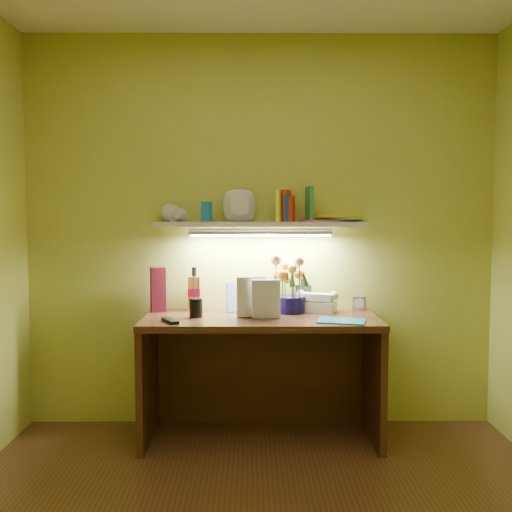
{
  "coord_description": "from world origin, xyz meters",
  "views": [
    {
      "loc": [
        -0.05,
        -2.17,
        1.35
      ],
      "look_at": [
        -0.03,
        1.35,
        1.1
      ],
      "focal_mm": 40.0,
      "sensor_mm": 36.0,
      "label": 1
    }
  ],
  "objects": [
    {
      "name": "desk_clock",
      "position": [
        0.63,
        1.45,
        0.79
      ],
      "size": [
        0.09,
        0.05,
        0.09
      ],
      "primitive_type": "cube",
      "rotation": [
        0.0,
        0.0,
        -0.05
      ],
      "color": "silver",
      "rests_on": "desk"
    },
    {
      "name": "desk_book_b",
      "position": [
        -0.05,
        1.14,
        0.86
      ],
      "size": [
        0.17,
        0.02,
        0.23
      ],
      "primitive_type": "imported",
      "rotation": [
        0.0,
        0.0,
        -0.03
      ],
      "color": "silver",
      "rests_on": "desk"
    },
    {
      "name": "wall_shelf",
      "position": [
        0.01,
        1.38,
        1.33
      ],
      "size": [
        1.31,
        0.32,
        0.25
      ],
      "color": "silver",
      "rests_on": "ground"
    },
    {
      "name": "blue_folder",
      "position": [
        0.46,
        1.04,
        0.75
      ],
      "size": [
        0.31,
        0.26,
        0.01
      ],
      "primitive_type": "cube",
      "rotation": [
        0.0,
        0.0,
        -0.27
      ],
      "color": "#1E80B9",
      "rests_on": "desk"
    },
    {
      "name": "telephone",
      "position": [
        0.36,
        1.38,
        0.82
      ],
      "size": [
        0.27,
        0.23,
        0.13
      ],
      "primitive_type": null,
      "rotation": [
        0.0,
        0.0,
        -0.34
      ],
      "color": "silver",
      "rests_on": "desk"
    },
    {
      "name": "desk_book_a",
      "position": [
        -0.14,
        1.17,
        0.87
      ],
      "size": [
        0.18,
        0.06,
        0.24
      ],
      "primitive_type": "imported",
      "rotation": [
        0.0,
        0.0,
        0.21
      ],
      "color": "beige",
      "rests_on": "desk"
    },
    {
      "name": "pen_cup",
      "position": [
        -0.39,
        1.19,
        0.84
      ],
      "size": [
        0.09,
        0.09,
        0.19
      ],
      "primitive_type": "cylinder",
      "rotation": [
        0.0,
        0.0,
        -0.25
      ],
      "color": "black",
      "rests_on": "desk"
    },
    {
      "name": "whisky_bottle",
      "position": [
        -0.42,
        1.42,
        0.89
      ],
      "size": [
        0.08,
        0.08,
        0.28
      ],
      "primitive_type": null,
      "rotation": [
        0.0,
        0.0,
        0.01
      ],
      "color": "#B67E19",
      "rests_on": "desk"
    },
    {
      "name": "desk",
      "position": [
        0.0,
        1.2,
        0.38
      ],
      "size": [
        1.4,
        0.6,
        0.75
      ],
      "primitive_type": "cube",
      "color": "#361B0E",
      "rests_on": "ground"
    },
    {
      "name": "whisky_box",
      "position": [
        -0.65,
        1.39,
        0.89
      ],
      "size": [
        0.11,
        0.11,
        0.28
      ],
      "primitive_type": "cube",
      "rotation": [
        0.0,
        0.0,
        0.27
      ],
      "color": "#5B111E",
      "rests_on": "desk"
    },
    {
      "name": "flower_bouquet",
      "position": [
        0.18,
        1.35,
        0.93
      ],
      "size": [
        0.23,
        0.23,
        0.36
      ],
      "primitive_type": null,
      "rotation": [
        0.0,
        0.0,
        -0.04
      ],
      "color": "#0F093C",
      "rests_on": "desk"
    },
    {
      "name": "tv_remote",
      "position": [
        -0.52,
        1.02,
        0.76
      ],
      "size": [
        0.12,
        0.17,
        0.02
      ],
      "primitive_type": "cube",
      "rotation": [
        0.0,
        0.0,
        0.5
      ],
      "color": "black",
      "rests_on": "desk"
    },
    {
      "name": "art_card",
      "position": [
        -0.13,
        1.4,
        0.84
      ],
      "size": [
        0.19,
        0.09,
        0.18
      ],
      "primitive_type": null,
      "rotation": [
        0.0,
        0.0,
        0.31
      ],
      "color": "silver",
      "rests_on": "desk"
    }
  ]
}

